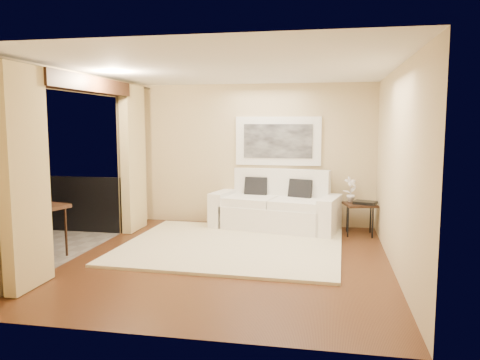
% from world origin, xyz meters
% --- Properties ---
extents(floor, '(5.00, 5.00, 0.00)m').
position_xyz_m(floor, '(0.00, 0.00, 0.00)').
color(floor, '#542F18').
rests_on(floor, ground).
extents(room_shell, '(5.00, 6.40, 5.00)m').
position_xyz_m(room_shell, '(-2.13, 0.00, 2.52)').
color(room_shell, white).
rests_on(room_shell, ground).
extents(balcony, '(1.81, 2.60, 1.17)m').
position_xyz_m(balcony, '(-3.31, 0.00, 0.18)').
color(balcony, '#605B56').
rests_on(balcony, ground).
extents(curtains, '(0.16, 4.80, 2.64)m').
position_xyz_m(curtains, '(-2.11, 0.00, 1.34)').
color(curtains, '#DBC587').
rests_on(curtains, ground).
extents(artwork, '(1.62, 0.07, 0.92)m').
position_xyz_m(artwork, '(0.42, 2.46, 1.62)').
color(artwork, white).
rests_on(artwork, room_shell).
extents(rug, '(3.49, 3.07, 0.04)m').
position_xyz_m(rug, '(-0.11, 0.70, 0.02)').
color(rug, '#EFE6C0').
rests_on(rug, floor).
extents(sofa, '(2.43, 1.43, 1.10)m').
position_xyz_m(sofa, '(0.44, 2.10, 0.39)').
color(sofa, white).
rests_on(sofa, floor).
extents(side_table, '(0.62, 0.62, 0.56)m').
position_xyz_m(side_table, '(1.93, 1.92, 0.50)').
color(side_table, black).
rests_on(side_table, floor).
extents(tray, '(0.44, 0.38, 0.05)m').
position_xyz_m(tray, '(2.01, 1.89, 0.58)').
color(tray, black).
rests_on(tray, side_table).
extents(orchid, '(0.29, 0.28, 0.46)m').
position_xyz_m(orchid, '(1.77, 2.02, 0.79)').
color(orchid, white).
rests_on(orchid, side_table).
extents(bistro_table, '(0.84, 0.84, 0.80)m').
position_xyz_m(bistro_table, '(-2.70, -0.50, 0.71)').
color(bistro_table, black).
rests_on(bistro_table, balcony).
extents(balcony_chair_far, '(0.49, 0.49, 0.98)m').
position_xyz_m(balcony_chair_far, '(-3.72, 0.34, 0.57)').
color(balcony_chair_far, black).
rests_on(balcony_chair_far, balcony).
extents(ice_bucket, '(0.18, 0.18, 0.20)m').
position_xyz_m(ice_bucket, '(-2.81, -0.42, 0.90)').
color(ice_bucket, silver).
rests_on(ice_bucket, bistro_table).
extents(candle, '(0.06, 0.06, 0.07)m').
position_xyz_m(candle, '(-2.62, -0.40, 0.83)').
color(candle, red).
rests_on(candle, bistro_table).
extents(vase, '(0.04, 0.04, 0.18)m').
position_xyz_m(vase, '(-2.73, -0.64, 0.89)').
color(vase, silver).
rests_on(vase, bistro_table).
extents(glass_a, '(0.06, 0.06, 0.12)m').
position_xyz_m(glass_a, '(-2.61, -0.61, 0.86)').
color(glass_a, white).
rests_on(glass_a, bistro_table).
extents(glass_b, '(0.06, 0.06, 0.12)m').
position_xyz_m(glass_b, '(-2.57, -0.46, 0.86)').
color(glass_b, white).
rests_on(glass_b, bistro_table).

